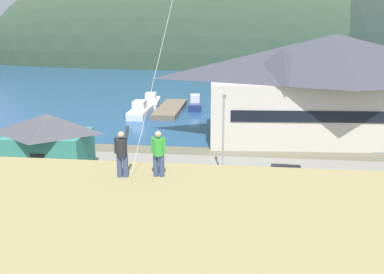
% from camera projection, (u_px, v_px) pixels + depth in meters
% --- Properties ---
extents(ground_plane, '(600.00, 600.00, 0.00)m').
position_uv_depth(ground_plane, '(163.00, 234.00, 23.97)').
color(ground_plane, '#66604C').
extents(parking_lot_pad, '(40.00, 20.00, 0.10)m').
position_uv_depth(parking_lot_pad, '(176.00, 199.00, 28.75)').
color(parking_lot_pad, gray).
rests_on(parking_lot_pad, ground).
extents(bay_water, '(360.00, 84.00, 0.03)m').
position_uv_depth(bay_water, '(219.00, 87.00, 81.48)').
color(bay_water, navy).
rests_on(bay_water, ground).
extents(far_hill_west_ridge, '(146.63, 47.90, 68.56)m').
position_uv_depth(far_hill_west_ridge, '(200.00, 63.00, 133.85)').
color(far_hill_west_ridge, '#334733').
rests_on(far_hill_west_ridge, ground).
extents(harbor_lodge, '(27.48, 13.15, 10.98)m').
position_uv_depth(harbor_lodge, '(332.00, 85.00, 42.77)').
color(harbor_lodge, beige).
rests_on(harbor_lodge, ground).
extents(storage_shed_near_lot, '(6.84, 5.33, 5.07)m').
position_uv_depth(storage_shed_near_lot, '(49.00, 143.00, 33.04)').
color(storage_shed_near_lot, '#338475').
rests_on(storage_shed_near_lot, ground).
extents(wharf_dock, '(3.20, 12.40, 0.70)m').
position_uv_depth(wharf_dock, '(170.00, 109.00, 58.34)').
color(wharf_dock, '#70604C').
rests_on(wharf_dock, ground).
extents(moored_boat_wharfside, '(2.23, 6.98, 2.16)m').
position_uv_depth(moored_boat_wharfside, '(141.00, 111.00, 55.18)').
color(moored_boat_wharfside, silver).
rests_on(moored_boat_wharfside, ground).
extents(moored_boat_outer_mooring, '(2.47, 6.03, 2.16)m').
position_uv_depth(moored_boat_outer_mooring, '(195.00, 104.00, 60.03)').
color(moored_boat_outer_mooring, navy).
rests_on(moored_boat_outer_mooring, ground).
extents(moored_boat_inner_slip, '(2.86, 6.95, 2.16)m').
position_uv_depth(moored_boat_inner_slip, '(151.00, 102.00, 61.52)').
color(moored_boat_inner_slip, silver).
rests_on(moored_boat_inner_slip, ground).
extents(parked_car_front_row_silver, '(4.28, 2.22, 1.82)m').
position_uv_depth(parked_car_front_row_silver, '(61.00, 217.00, 23.80)').
color(parked_car_front_row_silver, black).
rests_on(parked_car_front_row_silver, parking_lot_pad).
extents(parked_car_mid_row_center, '(4.28, 2.21, 1.82)m').
position_uv_depth(parked_car_mid_row_center, '(284.00, 179.00, 29.70)').
color(parked_car_mid_row_center, black).
rests_on(parked_car_mid_row_center, parking_lot_pad).
extents(parked_car_back_row_right, '(4.28, 2.22, 1.82)m').
position_uv_depth(parked_car_back_row_right, '(216.00, 182.00, 29.08)').
color(parked_car_back_row_right, black).
rests_on(parked_car_back_row_right, parking_lot_pad).
extents(parked_car_corner_spot, '(4.26, 2.17, 1.82)m').
position_uv_depth(parked_car_corner_spot, '(271.00, 219.00, 23.54)').
color(parked_car_corner_spot, '#9EA3A8').
rests_on(parked_car_corner_spot, parking_lot_pad).
extents(parked_car_front_row_red, '(4.34, 2.35, 1.82)m').
position_uv_depth(parked_car_front_row_red, '(183.00, 210.00, 24.73)').
color(parked_car_front_row_red, '#B28923').
rests_on(parked_car_front_row_red, parking_lot_pad).
extents(parking_light_pole, '(0.24, 0.78, 6.37)m').
position_uv_depth(parking_light_pole, '(223.00, 129.00, 32.76)').
color(parking_light_pole, '#ADADB2').
rests_on(parking_light_pole, parking_lot_pad).
extents(person_kite_flyer, '(0.52, 0.68, 1.86)m').
position_uv_depth(person_kite_flyer, '(122.00, 152.00, 15.03)').
color(person_kite_flyer, '#384770').
rests_on(person_kite_flyer, grassy_hill_foreground).
extents(person_companion, '(0.55, 0.40, 1.74)m').
position_uv_depth(person_companion, '(158.00, 152.00, 15.09)').
color(person_companion, '#384770').
rests_on(person_companion, grassy_hill_foreground).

